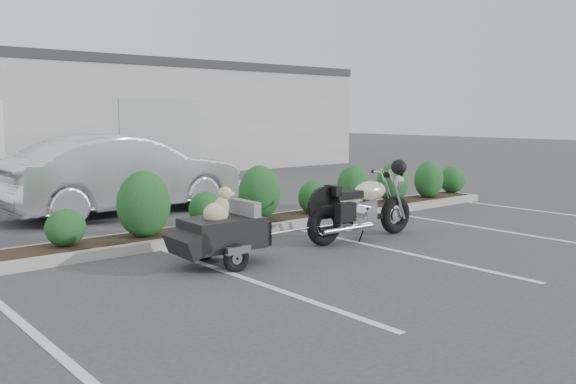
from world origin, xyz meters
TOP-DOWN VIEW (x-y plane):
  - ground at (0.00, 0.00)m, footprint 90.00×90.00m
  - planter_kerb at (1.00, 2.20)m, footprint 12.00×1.00m
  - motorcycle at (1.45, 0.31)m, footprint 2.33×0.78m
  - pet_trailer at (-1.33, 0.34)m, footprint 1.85×1.03m
  - sedan at (-0.43, 5.35)m, footprint 5.11×1.99m
  - dumpster at (-0.64, 7.51)m, footprint 2.22×1.79m

SIDE VIEW (x-z plane):
  - ground at x=0.00m, z-range 0.00..0.00m
  - planter_kerb at x=1.00m, z-range 0.00..0.15m
  - pet_trailer at x=-1.33m, z-range -0.09..1.02m
  - motorcycle at x=1.45m, z-range -0.14..1.20m
  - dumpster at x=-0.64m, z-range 0.01..1.28m
  - sedan at x=-0.43m, z-range 0.00..1.66m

